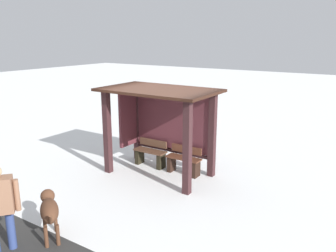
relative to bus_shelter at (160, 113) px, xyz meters
The scene contains 5 objects.
ground_plane 1.65m from the bus_shelter, 62.72° to the right, with size 60.00×60.00×0.00m, color white.
bus_shelter is the anchor object (origin of this frame).
bench_left_inside 1.37m from the bus_shelter, 160.81° to the left, with size 0.97×0.35×0.75m.
bench_center_inside 1.46m from the bus_shelter, 13.10° to the left, with size 0.97×0.34×0.75m.
dog 3.97m from the bus_shelter, 87.54° to the right, with size 0.96×0.76×0.78m.
Camera 1 is at (4.96, -7.18, 3.60)m, focal length 36.80 mm.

